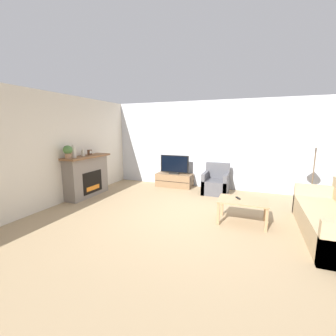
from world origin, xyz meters
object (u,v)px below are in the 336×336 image
(mantel_vase_left, at_px, (74,152))
(tv_stand, at_px, (174,180))
(fireplace, at_px, (87,176))
(potted_plant, at_px, (68,151))
(armchair, at_px, (216,183))
(mantel_vase_centre_left, at_px, (83,153))
(floor_lamp, at_px, (316,147))
(couch, at_px, (335,221))
(mantel_clock, at_px, (90,152))
(coffee_table, at_px, (243,203))
(tv, at_px, (174,165))
(remote, at_px, (238,198))

(mantel_vase_left, relative_size, tv_stand, 0.29)
(fireplace, height_order, tv_stand, fireplace)
(potted_plant, height_order, armchair, potted_plant)
(mantel_vase_centre_left, distance_m, floor_lamp, 5.63)
(tv_stand, xyz_separation_m, couch, (3.72, -2.25, 0.08))
(mantel_clock, bearing_deg, fireplace, -96.84)
(fireplace, height_order, mantel_vase_centre_left, mantel_vase_centre_left)
(fireplace, height_order, armchair, fireplace)
(mantel_clock, distance_m, coffee_table, 4.21)
(mantel_clock, distance_m, tv, 2.59)
(coffee_table, height_order, remote, remote)
(tv_stand, xyz_separation_m, armchair, (1.37, -0.25, 0.07))
(tv, relative_size, coffee_table, 1.00)
(tv_stand, distance_m, floor_lamp, 3.93)
(tv, bearing_deg, armchair, -10.43)
(tv, xyz_separation_m, armchair, (1.37, -0.25, -0.42))
(fireplace, bearing_deg, mantel_vase_centre_left, -81.30)
(mantel_vase_centre_left, xyz_separation_m, remote, (4.01, -0.17, -0.73))
(potted_plant, xyz_separation_m, couch, (5.62, 0.21, -1.02))
(mantel_vase_left, xyz_separation_m, remote, (4.01, 0.16, -0.80))
(fireplace, distance_m, armchair, 3.66)
(mantel_vase_left, bearing_deg, tv_stand, 50.25)
(potted_plant, bearing_deg, tv, 52.39)
(mantel_clock, relative_size, potted_plant, 0.46)
(mantel_vase_left, xyz_separation_m, couch, (5.62, 0.03, -1.00))
(remote, bearing_deg, floor_lamp, 8.80)
(fireplace, bearing_deg, potted_plant, -88.45)
(mantel_vase_left, relative_size, mantel_vase_centre_left, 1.78)
(mantel_vase_left, bearing_deg, coffee_table, 1.30)
(mantel_clock, height_order, floor_lamp, floor_lamp)
(armchair, bearing_deg, mantel_vase_centre_left, -152.62)
(potted_plant, relative_size, floor_lamp, 0.19)
(floor_lamp, bearing_deg, mantel_clock, -171.73)
(floor_lamp, bearing_deg, mantel_vase_left, -165.86)
(mantel_vase_centre_left, relative_size, potted_plant, 0.58)
(fireplace, relative_size, mantel_vase_centre_left, 7.85)
(floor_lamp, bearing_deg, fireplace, -170.27)
(tv, bearing_deg, mantel_clock, -138.30)
(armchair, bearing_deg, mantel_clock, -156.29)
(mantel_vase_left, height_order, armchair, mantel_vase_left)
(fireplace, distance_m, floor_lamp, 5.69)
(coffee_table, relative_size, couch, 0.42)
(mantel_clock, relative_size, coffee_table, 0.16)
(coffee_table, xyz_separation_m, floor_lamp, (1.41, 1.30, 1.04))
(potted_plant, distance_m, tv_stand, 3.29)
(potted_plant, relative_size, armchair, 0.38)
(mantel_vase_left, xyz_separation_m, potted_plant, (0.00, -0.18, 0.02))
(armchair, bearing_deg, couch, -40.30)
(potted_plant, xyz_separation_m, floor_lamp, (5.52, 1.57, 0.14))
(tv, bearing_deg, floor_lamp, -13.72)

